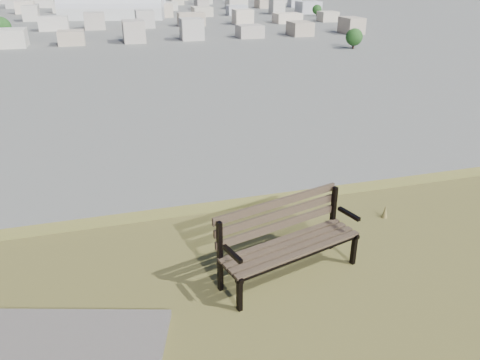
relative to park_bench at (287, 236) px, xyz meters
name	(u,v)px	position (x,y,z in m)	size (l,w,h in m)	color
park_bench	(287,236)	(0.00, 0.00, 0.00)	(1.68, 0.93, 0.84)	#443627
arena	(113,8)	(7.69, 297.47, -19.59)	(63.37, 38.29, 24.97)	silver
city_blocks	(97,2)	(-0.63, 392.05, -21.98)	(395.00, 361.00, 7.00)	beige
city_trees	(53,9)	(-27.03, 316.60, -20.64)	(406.52, 387.20, 9.98)	black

